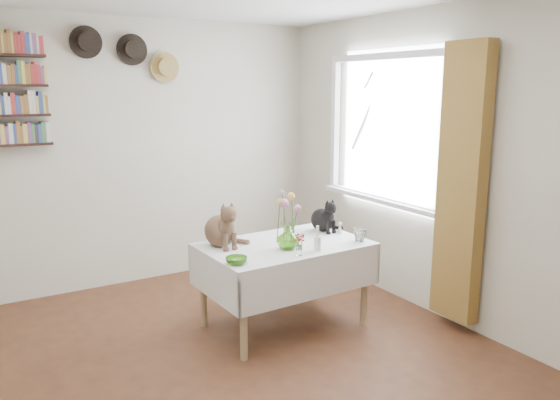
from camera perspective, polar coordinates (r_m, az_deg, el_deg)
room at (r=3.22m, az=-5.80°, el=0.57°), size 4.08×4.58×2.58m
window at (r=4.96m, az=11.00°, el=6.04°), size 0.12×1.52×1.32m
curtain at (r=4.31m, az=18.43°, el=1.52°), size 0.12×0.38×2.10m
dining_table at (r=4.30m, az=0.45°, el=-6.70°), size 1.28×0.85×0.68m
tabby_cat at (r=4.17m, az=-6.35°, el=-2.37°), size 0.27×0.33×0.37m
black_cat at (r=4.61m, az=4.44°, el=-1.45°), size 0.21×0.26×0.29m
flower_vase at (r=4.09m, az=0.85°, el=-3.96°), size 0.20×0.20×0.17m
green_bowl at (r=3.78m, az=-4.57°, el=-6.33°), size 0.17×0.17×0.05m
drinking_glass at (r=4.35m, az=8.33°, el=-3.64°), size 0.11×0.11×0.10m
candlestick at (r=4.07m, az=3.93°, el=-4.44°), size 0.05×0.05×0.19m
berry_jar at (r=3.94m, az=2.01°, el=-4.66°), size 0.05×0.05×0.18m
porcelain_figurine at (r=4.56m, az=6.26°, el=-2.97°), size 0.05×0.05×0.10m
flower_bouquet at (r=4.04m, az=0.75°, el=-0.43°), size 0.17×0.12×0.39m
wall_hats at (r=5.26m, az=-15.49°, el=14.57°), size 0.98×0.09×0.48m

